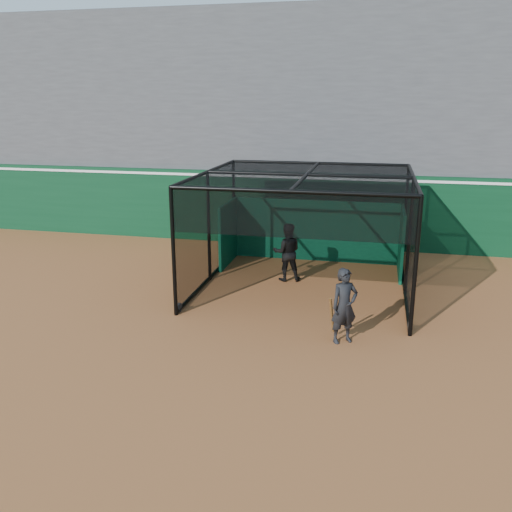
# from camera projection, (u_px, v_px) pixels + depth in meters

# --- Properties ---
(ground) EXTENTS (120.00, 120.00, 0.00)m
(ground) POSITION_uv_depth(u_px,v_px,m) (224.00, 348.00, 10.98)
(ground) COLOR #94552B
(ground) RESTS_ON ground
(outfield_wall) EXTENTS (50.00, 0.50, 2.50)m
(outfield_wall) POSITION_uv_depth(u_px,v_px,m) (291.00, 207.00, 18.59)
(outfield_wall) COLOR #0A381C
(outfield_wall) RESTS_ON ground
(grandstand) EXTENTS (50.00, 7.85, 8.95)m
(grandstand) POSITION_uv_depth(u_px,v_px,m) (308.00, 109.00, 21.23)
(grandstand) COLOR #4C4C4F
(grandstand) RESTS_ON ground
(batting_cage) EXTENTS (5.38, 5.43, 3.01)m
(batting_cage) POSITION_uv_depth(u_px,v_px,m) (305.00, 232.00, 14.23)
(batting_cage) COLOR black
(batting_cage) RESTS_ON ground
(batter) EXTENTS (0.91, 0.78, 1.62)m
(batter) POSITION_uv_depth(u_px,v_px,m) (287.00, 252.00, 14.91)
(batter) COLOR black
(batter) RESTS_ON ground
(on_deck_player) EXTENTS (0.69, 0.63, 1.59)m
(on_deck_player) POSITION_uv_depth(u_px,v_px,m) (344.00, 306.00, 11.06)
(on_deck_player) COLOR black
(on_deck_player) RESTS_ON ground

